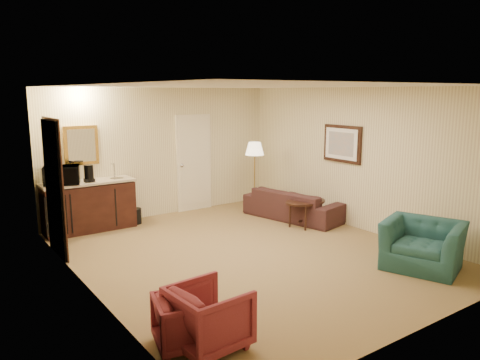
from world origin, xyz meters
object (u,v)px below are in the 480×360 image
(rose_chair_near, at_px, (209,314))
(teal_armchair, at_px, (423,237))
(waste_bin, at_px, (135,216))
(microwave, at_px, (61,173))
(rose_chair_far, at_px, (185,319))
(floor_lamp, at_px, (254,177))
(coffee_table, at_px, (305,213))
(wetbar_cabinet, at_px, (89,206))
(coffee_maker, at_px, (89,173))
(sofa, at_px, (293,199))

(rose_chair_near, bearing_deg, teal_armchair, -92.91)
(waste_bin, xyz_separation_m, microwave, (-1.31, 0.02, 0.97))
(rose_chair_near, distance_m, microwave, 4.73)
(waste_bin, bearing_deg, rose_chair_far, -106.77)
(rose_chair_near, xyz_separation_m, rose_chair_far, (-0.18, 0.16, -0.06))
(waste_bin, bearing_deg, floor_lamp, -11.63)
(coffee_table, xyz_separation_m, microwave, (-3.91, 2.02, 0.88))
(teal_armchair, bearing_deg, rose_chair_near, -109.61)
(wetbar_cabinet, height_order, rose_chair_far, wetbar_cabinet)
(wetbar_cabinet, relative_size, coffee_table, 1.93)
(teal_armchair, bearing_deg, coffee_maker, -164.48)
(sofa, bearing_deg, coffee_maker, 55.06)
(sofa, height_order, teal_armchair, teal_armchair)
(wetbar_cabinet, xyz_separation_m, floor_lamp, (3.35, -0.58, 0.28))
(rose_chair_far, height_order, coffee_table, rose_chair_far)
(coffee_maker, bearing_deg, rose_chair_near, -79.05)
(microwave, bearing_deg, coffee_table, -8.59)
(microwave, height_order, coffee_maker, microwave)
(rose_chair_near, relative_size, rose_chair_far, 1.21)
(rose_chair_near, bearing_deg, microwave, -2.19)
(sofa, bearing_deg, wetbar_cabinet, 53.96)
(wetbar_cabinet, xyz_separation_m, coffee_table, (3.45, -2.07, -0.22))
(teal_armchair, height_order, waste_bin, teal_armchair)
(coffee_table, bearing_deg, wetbar_cabinet, 149.07)
(rose_chair_near, height_order, coffee_table, rose_chair_near)
(floor_lamp, distance_m, coffee_maker, 3.40)
(sofa, xyz_separation_m, teal_armchair, (-0.26, -3.09, 0.07))
(floor_lamp, height_order, microwave, floor_lamp)
(sofa, distance_m, coffee_table, 0.56)
(teal_armchair, xyz_separation_m, rose_chair_far, (-3.84, 0.09, -0.17))
(rose_chair_far, relative_size, waste_bin, 1.97)
(wetbar_cabinet, xyz_separation_m, coffee_maker, (0.01, -0.08, 0.62))
(teal_armchair, bearing_deg, microwave, -161.08)
(rose_chair_far, relative_size, floor_lamp, 0.40)
(floor_lamp, height_order, coffee_maker, floor_lamp)
(coffee_table, relative_size, coffee_maker, 2.73)
(wetbar_cabinet, height_order, coffee_table, wetbar_cabinet)
(wetbar_cabinet, relative_size, waste_bin, 5.50)
(teal_armchair, height_order, microwave, microwave)
(wetbar_cabinet, xyz_separation_m, waste_bin, (0.85, -0.07, -0.31))
(coffee_table, bearing_deg, waste_bin, 142.44)
(rose_chair_far, bearing_deg, teal_armchair, -76.92)
(rose_chair_far, bearing_deg, floor_lamp, -29.69)
(teal_armchair, distance_m, coffee_table, 2.59)
(sofa, xyz_separation_m, coffee_table, (-0.15, -0.51, -0.15))
(coffee_table, bearing_deg, rose_chair_far, -147.77)
(floor_lamp, relative_size, waste_bin, 4.98)
(sofa, relative_size, teal_armchair, 1.90)
(wetbar_cabinet, bearing_deg, rose_chair_near, -93.82)
(coffee_table, bearing_deg, rose_chair_near, -144.90)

